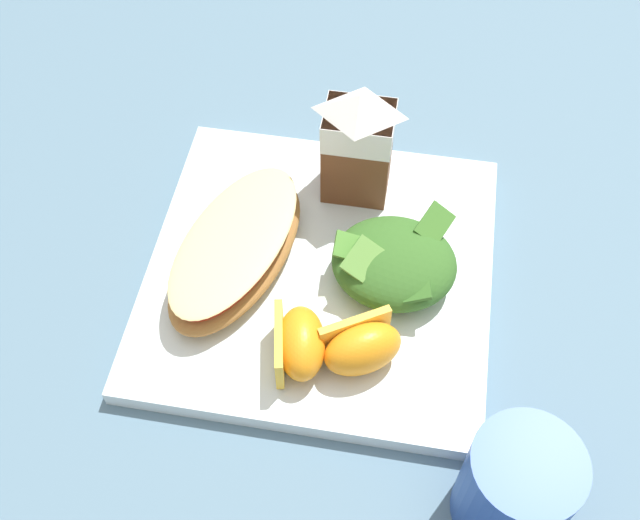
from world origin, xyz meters
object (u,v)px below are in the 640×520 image
Objects in this scene: milk_carton at (358,140)px; drinking_blue_cup at (516,488)px; green_salad_pile at (395,259)px; orange_wedge_front at (299,343)px; orange_wedge_middle at (362,347)px; cheesy_pizza_bread at (236,249)px; white_plate at (320,272)px.

drinking_blue_cup is (0.14, -0.26, -0.03)m from milk_carton.
drinking_blue_cup reaches higher than green_salad_pile.
orange_wedge_front is 0.05m from orange_wedge_middle.
orange_wedge_front is 0.73× the size of drinking_blue_cup.
green_salad_pile is 0.10m from milk_carton.
orange_wedge_front reaches higher than cheesy_pizza_bread.
green_salad_pile is 0.20m from drinking_blue_cup.
white_plate is 2.55× the size of milk_carton.
green_salad_pile is 0.91× the size of milk_carton.
white_plate is at bearing 88.68° from orange_wedge_front.
green_salad_pile is at bearing 79.67° from orange_wedge_middle.
cheesy_pizza_bread is at bearing -131.25° from milk_carton.
green_salad_pile is 1.52× the size of orange_wedge_front.
cheesy_pizza_bread is 0.28m from drinking_blue_cup.
green_salad_pile is 1.11× the size of drinking_blue_cup.
orange_wedge_front is at bearing -91.32° from white_plate.
white_plate is 2.80× the size of green_salad_pile.
orange_wedge_front and orange_wedge_middle have the same top height.
white_plate is 0.11m from milk_carton.
cheesy_pizza_bread is 2.65× the size of orange_wedge_middle.
milk_carton is at bearing 48.75° from cheesy_pizza_bread.
orange_wedge_middle is 0.15m from drinking_blue_cup.
white_plate is 0.07m from green_salad_pile.
cheesy_pizza_bread is at bearing 130.17° from orange_wedge_front.
green_salad_pile is at bearing 54.93° from orange_wedge_front.
milk_carton is 0.18m from orange_wedge_middle.
green_salad_pile is at bearing 119.22° from drinking_blue_cup.
orange_wedge_front is (0.07, -0.08, 0.00)m from cheesy_pizza_bread.
cheesy_pizza_bread is at bearing -174.69° from white_plate.
cheesy_pizza_bread reaches higher than white_plate.
cheesy_pizza_bread is at bearing -175.50° from green_salad_pile.
green_salad_pile is 1.43× the size of orange_wedge_middle.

